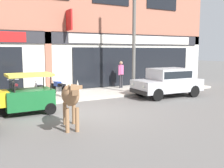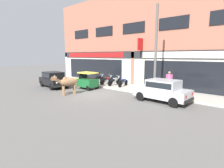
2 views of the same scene
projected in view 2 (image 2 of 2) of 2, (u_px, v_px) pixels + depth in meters
The scene contains 13 objects.
ground_plane at pixel (95, 94), 13.83m from camera, with size 90.00×90.00×0.00m, color #605E5B.
sidewalk at pixel (123, 87), 16.56m from camera, with size 19.00×2.97×0.13m, color #B7AFA3.
shop_building at pixel (135, 40), 17.15m from camera, with size 23.00×1.40×9.34m.
cow at pixel (67, 82), 13.25m from camera, with size 0.91×2.11×1.61m.
car_0 at pixel (162, 90), 11.32m from camera, with size 3.67×1.74×1.46m.
car_1 at pixel (54, 79), 16.50m from camera, with size 3.76×2.07×1.46m.
auto_rickshaw at pixel (87, 82), 15.75m from camera, with size 2.00×1.19×1.52m.
motorcycle_0 at pixel (98, 79), 18.46m from camera, with size 0.52×1.81×0.88m.
motorcycle_1 at pixel (107, 80), 17.69m from camera, with size 0.52×1.81×0.88m.
motorcycle_2 at pixel (114, 81), 16.94m from camera, with size 0.52×1.81×0.88m.
motorcycle_3 at pixel (123, 82), 16.38m from camera, with size 0.57×1.80×0.88m.
pedestrian at pixel (169, 79), 14.20m from camera, with size 0.46×0.32×1.60m.
utility_pole at pixel (156, 51), 12.68m from camera, with size 0.18×0.18×6.44m, color #595651.
Camera 2 is at (9.88, -9.33, 3.00)m, focal length 28.00 mm.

